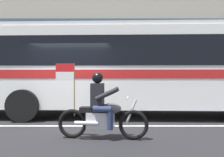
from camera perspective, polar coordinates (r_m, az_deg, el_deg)
name	(u,v)px	position (r m, az deg, el deg)	size (l,w,h in m)	color
ground_plane	(69,122)	(8.20, -9.67, -9.72)	(60.00, 60.00, 0.00)	black
sidewalk_curb	(86,102)	(13.19, -5.84, -5.35)	(28.00, 3.80, 0.15)	gray
lane_center_stripe	(66,126)	(7.62, -10.45, -10.51)	(26.60, 0.14, 0.01)	silver
office_building_facade	(90,2)	(16.01, -4.97, 16.81)	(28.00, 0.89, 11.78)	gray
transit_bus	(136,64)	(9.18, 5.42, 3.23)	(11.93, 3.07, 3.22)	white
motorcycle_with_rider	(103,111)	(5.94, -2.17, -7.27)	(2.19, 0.66, 1.78)	black
fire_hydrant	(5,95)	(13.00, -23.13, -3.55)	(0.22, 0.30, 0.75)	gold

